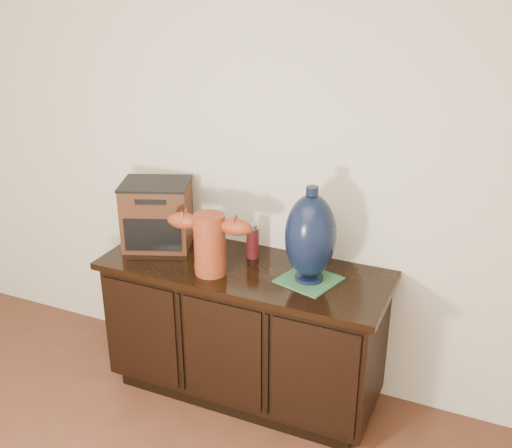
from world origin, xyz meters
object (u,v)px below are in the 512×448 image
at_px(sideboard, 244,330).
at_px(lamp_base, 310,237).
at_px(terracotta_vessel, 210,241).
at_px(tv_radio, 157,214).
at_px(spray_can, 253,241).

height_order(sideboard, lamp_base, lamp_base).
relative_size(terracotta_vessel, tv_radio, 1.01).
relative_size(lamp_base, spray_can, 2.48).
bearing_deg(terracotta_vessel, spray_can, 57.58).
bearing_deg(tv_radio, lamp_base, -25.19).
bearing_deg(sideboard, lamp_base, -0.21).
distance_m(sideboard, terracotta_vessel, 0.57).
bearing_deg(tv_radio, sideboard, -27.59).
xyz_separation_m(tv_radio, lamp_base, (0.87, -0.06, 0.05)).
distance_m(tv_radio, lamp_base, 0.88).
xyz_separation_m(sideboard, tv_radio, (-0.53, 0.06, 0.54)).
distance_m(terracotta_vessel, lamp_base, 0.48).
height_order(terracotta_vessel, spray_can, terracotta_vessel).
distance_m(sideboard, spray_can, 0.48).
distance_m(sideboard, lamp_base, 0.69).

